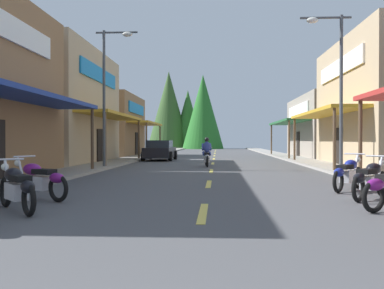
{
  "coord_description": "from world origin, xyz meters",
  "views": [
    {
      "loc": [
        0.28,
        -0.78,
        1.42
      ],
      "look_at": [
        -1.42,
        29.04,
        1.12
      ],
      "focal_mm": 41.81,
      "sensor_mm": 36.0,
      "label": 1
    }
  ],
  "objects": [
    {
      "name": "streetlamp_left",
      "position": [
        -5.06,
        21.13,
        4.4
      ],
      "size": [
        2.08,
        0.3,
        6.86
      ],
      "color": "#474C51",
      "rests_on": "ground"
    },
    {
      "name": "motorcycle_parked_right_4",
      "position": [
        3.93,
        11.92,
        0.49
      ],
      "size": [
        1.33,
        1.79,
        1.04
      ],
      "rotation": [
        0.0,
        0.0,
        0.95
      ],
      "color": "black",
      "rests_on": "ground"
    },
    {
      "name": "motorcycle_parked_left_2",
      "position": [
        -3.96,
        9.56,
        0.49
      ],
      "size": [
        1.88,
        1.19,
        1.04
      ],
      "rotation": [
        0.0,
        0.0,
        2.6
      ],
      "color": "black",
      "rests_on": "ground"
    },
    {
      "name": "motorcycle_parked_left_1",
      "position": [
        -3.68,
        7.81,
        0.49
      ],
      "size": [
        1.49,
        1.67,
        1.04
      ],
      "rotation": [
        0.0,
        0.0,
        2.29
      ],
      "color": "black",
      "rests_on": "ground"
    },
    {
      "name": "storefront_left_far",
      "position": [
        -10.98,
        38.56,
        2.69
      ],
      "size": [
        9.92,
        9.78,
        5.38
      ],
      "color": "olive",
      "rests_on": "ground"
    },
    {
      "name": "streetlamp_right",
      "position": [
        5.05,
        17.89,
        4.23
      ],
      "size": [
        2.08,
        0.3,
        6.55
      ],
      "color": "#474C51",
      "rests_on": "ground"
    },
    {
      "name": "parked_car_curbside",
      "position": [
        -3.75,
        30.29,
        0.69
      ],
      "size": [
        2.12,
        4.33,
        1.4
      ],
      "rotation": [
        0.0,
        0.0,
        1.55
      ],
      "color": "black",
      "rests_on": "ground"
    },
    {
      "name": "rider_cruising_lead",
      "position": [
        -0.29,
        23.08,
        0.66
      ],
      "size": [
        0.6,
        2.14,
        1.57
      ],
      "rotation": [
        0.0,
        0.0,
        1.64
      ],
      "color": "black",
      "rests_on": "ground"
    },
    {
      "name": "ground",
      "position": [
        0.0,
        29.58,
        -0.05
      ],
      "size": [
        9.91,
        89.16,
        0.1
      ],
      "primitive_type": "cube",
      "color": "#4C4C4F"
    },
    {
      "name": "sidewalk_left",
      "position": [
        -5.96,
        29.58,
        0.06
      ],
      "size": [
        2.0,
        89.16,
        0.12
      ],
      "primitive_type": "cube",
      "color": "gray",
      "rests_on": "ground"
    },
    {
      "name": "storefront_right_far",
      "position": [
        11.21,
        36.46,
        2.49
      ],
      "size": [
        10.4,
        12.0,
        4.97
      ],
      "color": "gray",
      "rests_on": "ground"
    },
    {
      "name": "centerline_dashes",
      "position": [
        0.0,
        32.82,
        0.01
      ],
      "size": [
        0.16,
        64.07,
        0.01
      ],
      "color": "#E0C64C",
      "rests_on": "ground"
    },
    {
      "name": "sidewalk_right",
      "position": [
        5.96,
        29.58,
        0.06
      ],
      "size": [
        2.0,
        89.16,
        0.12
      ],
      "primitive_type": "cube",
      "color": "#9E9991",
      "rests_on": "ground"
    },
    {
      "name": "treeline_backdrop",
      "position": [
        -5.05,
        75.37,
        5.93
      ],
      "size": [
        13.18,
        11.87,
        13.3
      ],
      "color": "#316323",
      "rests_on": "ground"
    },
    {
      "name": "storefront_left_middle",
      "position": [
        -11.14,
        26.14,
        3.46
      ],
      "size": [
        10.22,
        11.14,
        6.92
      ],
      "color": "tan",
      "rests_on": "ground"
    },
    {
      "name": "motorcycle_parked_right_3",
      "position": [
        3.93,
        10.12,
        0.49
      ],
      "size": [
        1.42,
        1.73,
        1.04
      ],
      "rotation": [
        0.0,
        0.0,
        0.9
      ],
      "color": "black",
      "rests_on": "ground"
    }
  ]
}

